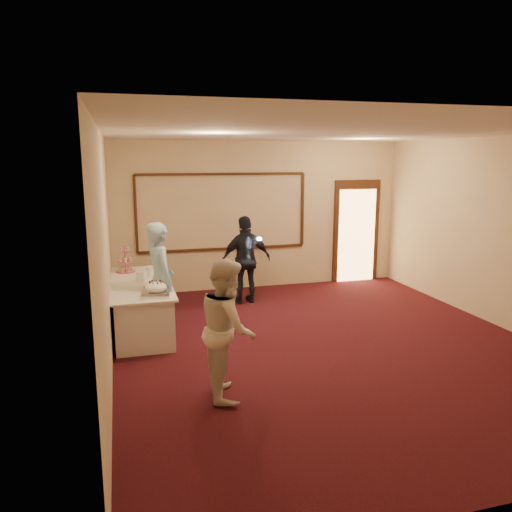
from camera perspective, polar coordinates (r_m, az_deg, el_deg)
The scene contains 14 objects.
floor at distance 7.41m, azimuth 8.17°, elevation -10.05°, with size 7.00×7.00×0.00m, color black.
room_walls at distance 6.94m, azimuth 8.64°, elevation 5.73°, with size 6.04×7.04×3.02m.
wall_molding at distance 10.04m, azimuth -3.81°, elevation 5.05°, with size 3.45×0.04×1.55m.
doorway at distance 11.07m, azimuth 11.37°, elevation 2.72°, with size 1.05×0.07×2.20m.
buffet_table at distance 8.06m, azimuth -12.94°, elevation -5.55°, with size 0.92×2.34×0.77m.
pavlova_tray at distance 7.16m, azimuth -11.35°, elevation -3.75°, with size 0.42×0.56×0.19m.
cupcake_stand at distance 8.68m, azimuth -14.71°, elevation -0.66°, with size 0.33×0.33×0.48m.
plate_stack_a at distance 8.01m, azimuth -12.98°, elevation -2.26°, with size 0.18×0.18×0.15m.
plate_stack_b at distance 8.30m, azimuth -11.81°, elevation -1.70°, with size 0.20×0.20×0.16m.
tart at distance 7.72m, azimuth -11.30°, elevation -3.09°, with size 0.27×0.27×0.06m.
man at distance 7.49m, azimuth -10.86°, elevation -2.86°, with size 0.64×0.42×1.76m, color #8CB7D8.
woman at distance 5.66m, azimuth -3.25°, elevation -8.24°, with size 0.77×0.60×1.58m, color silver.
guest at distance 9.20m, azimuth -1.15°, elevation -0.45°, with size 0.95×0.40×1.63m, color black.
camera_flash at distance 9.08m, azimuth 0.37°, elevation 1.98°, with size 0.07×0.04×0.05m, color white.
Camera 1 is at (-2.83, -6.30, 2.67)m, focal length 35.00 mm.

